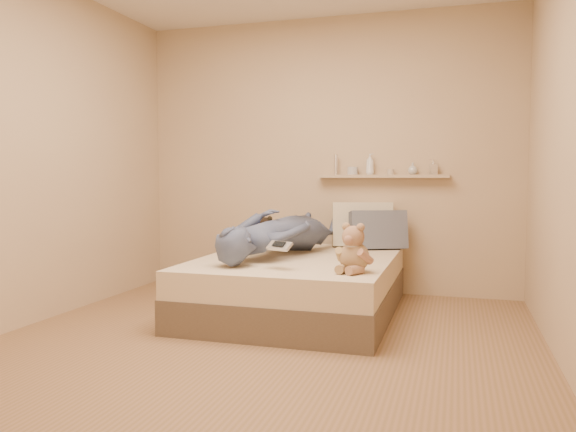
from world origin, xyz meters
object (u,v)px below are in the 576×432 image
(game_console, at_px, (279,246))
(pillow_cream, at_px, (362,225))
(pillow_grey, at_px, (378,230))
(wall_shelf, at_px, (382,176))
(person, at_px, (279,232))
(teddy_bear, at_px, (353,252))
(dark_plush, at_px, (266,234))
(bed, at_px, (298,285))

(game_console, distance_m, pillow_cream, 1.48)
(pillow_grey, xyz_separation_m, wall_shelf, (0.00, 0.22, 0.48))
(pillow_grey, bearing_deg, pillow_cream, 139.80)
(game_console, xyz_separation_m, person, (-0.22, 0.66, 0.03))
(teddy_bear, xyz_separation_m, pillow_grey, (-0.01, 1.28, 0.03))
(teddy_bear, bearing_deg, dark_plush, 133.31)
(bed, height_order, teddy_bear, teddy_bear)
(bed, bearing_deg, teddy_bear, -46.73)
(dark_plush, bearing_deg, teddy_bear, -46.69)
(teddy_bear, distance_m, person, 0.98)
(pillow_grey, bearing_deg, game_console, -111.48)
(teddy_bear, relative_size, wall_shelf, 0.28)
(pillow_cream, bearing_deg, teddy_bear, -83.09)
(dark_plush, distance_m, wall_shelf, 1.20)
(teddy_bear, height_order, pillow_cream, pillow_cream)
(teddy_bear, height_order, person, person)
(game_console, distance_m, teddy_bear, 0.52)
(game_console, bearing_deg, wall_shelf, 71.28)
(pillow_cream, height_order, wall_shelf, wall_shelf)
(game_console, distance_m, person, 0.70)
(pillow_grey, bearing_deg, person, -138.86)
(pillow_cream, bearing_deg, wall_shelf, 25.08)
(bed, xyz_separation_m, teddy_bear, (0.55, -0.59, 0.37))
(pillow_grey, bearing_deg, teddy_bear, -89.72)
(bed, relative_size, dark_plush, 6.44)
(dark_plush, relative_size, person, 0.18)
(dark_plush, bearing_deg, bed, -46.64)
(pillow_cream, xyz_separation_m, wall_shelf, (0.17, 0.08, 0.45))
(bed, relative_size, pillow_grey, 3.80)
(pillow_cream, bearing_deg, person, -125.93)
(game_console, distance_m, pillow_grey, 1.39)
(pillow_grey, bearing_deg, bed, -128.40)
(teddy_bear, height_order, pillow_grey, pillow_grey)
(wall_shelf, bearing_deg, teddy_bear, -89.88)
(bed, height_order, dark_plush, dark_plush)
(dark_plush, xyz_separation_m, pillow_cream, (0.80, 0.38, 0.07))
(person, bearing_deg, wall_shelf, -118.34)
(person, bearing_deg, teddy_bear, 151.07)
(pillow_cream, relative_size, wall_shelf, 0.46)
(teddy_bear, xyz_separation_m, person, (-0.73, 0.64, 0.05))
(bed, height_order, wall_shelf, wall_shelf)
(pillow_grey, bearing_deg, wall_shelf, 89.18)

